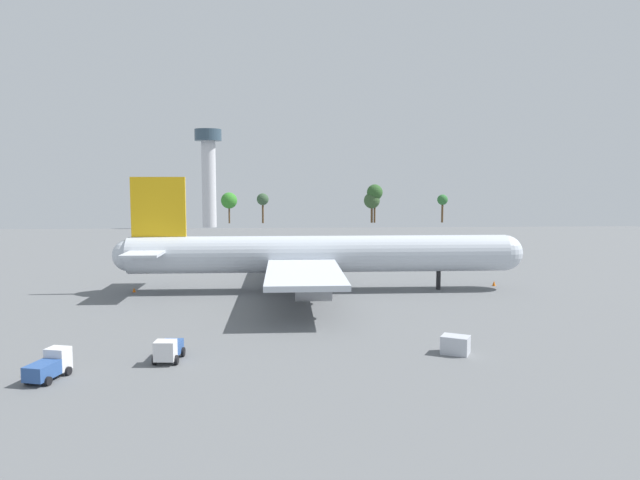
# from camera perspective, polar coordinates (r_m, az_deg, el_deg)

# --- Properties ---
(ground_plane) EXTENTS (253.86, 253.86, 0.00)m
(ground_plane) POSITION_cam_1_polar(r_m,az_deg,el_deg) (93.16, 0.00, -4.86)
(ground_plane) COLOR slate
(cargo_airplane) EXTENTS (63.46, 51.04, 17.61)m
(cargo_airplane) POSITION_cam_1_polar(r_m,az_deg,el_deg) (92.27, -0.27, -1.40)
(cargo_airplane) COLOR silver
(cargo_airplane) RESTS_ON ground_plane
(catering_truck) EXTENTS (2.55, 4.34, 2.24)m
(catering_truck) POSITION_cam_1_polar(r_m,az_deg,el_deg) (59.06, -14.27, -10.08)
(catering_truck) COLOR silver
(catering_truck) RESTS_ON ground_plane
(cargo_loader) EXTENTS (4.05, 4.77, 2.52)m
(cargo_loader) POSITION_cam_1_polar(r_m,az_deg,el_deg) (128.60, -14.40, -1.58)
(cargo_loader) COLOR #333338
(cargo_loader) RESTS_ON ground_plane
(fuel_truck) EXTENTS (3.10, 4.74, 2.39)m
(fuel_truck) POSITION_cam_1_polar(r_m,az_deg,el_deg) (57.38, -24.40, -10.87)
(fuel_truck) COLOR silver
(fuel_truck) RESTS_ON ground_plane
(cargo_container_fore) EXTENTS (3.22, 2.93, 1.80)m
(cargo_container_fore) POSITION_cam_1_polar(r_m,az_deg,el_deg) (61.14, 12.79, -9.73)
(cargo_container_fore) COLOR #B7BCC6
(cargo_container_fore) RESTS_ON ground_plane
(safety_cone_nose) EXTENTS (0.56, 0.56, 0.80)m
(safety_cone_nose) POSITION_cam_1_polar(r_m,az_deg,el_deg) (101.43, 16.27, -3.99)
(safety_cone_nose) COLOR orange
(safety_cone_nose) RESTS_ON ground_plane
(safety_cone_tail) EXTENTS (0.50, 0.50, 0.71)m
(safety_cone_tail) POSITION_cam_1_polar(r_m,az_deg,el_deg) (96.13, -17.32, -4.57)
(safety_cone_tail) COLOR orange
(safety_cone_tail) RESTS_ON ground_plane
(control_tower) EXTENTS (9.79, 9.79, 35.91)m
(control_tower) POSITION_cam_1_polar(r_m,az_deg,el_deg) (224.84, -10.58, 6.73)
(control_tower) COLOR silver
(control_tower) RESTS_ON ground_plane
(tree_line_backdrop) EXTENTS (92.89, 6.59, 15.74)m
(tree_line_backdrop) POSITION_cam_1_polar(r_m,az_deg,el_deg) (243.79, 0.85, 3.99)
(tree_line_backdrop) COLOR #51381E
(tree_line_backdrop) RESTS_ON ground_plane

